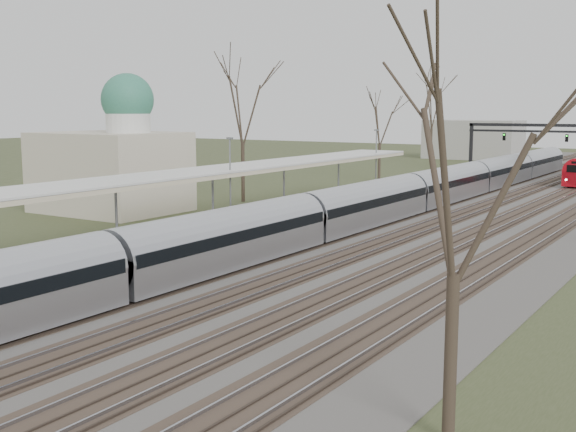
# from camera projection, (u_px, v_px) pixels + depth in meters

# --- Properties ---
(track_bed) EXTENTS (24.00, 160.00, 0.22)m
(track_bed) POSITION_uv_depth(u_px,v_px,m) (472.00, 207.00, 56.91)
(track_bed) COLOR #474442
(track_bed) RESTS_ON ground
(platform) EXTENTS (3.50, 69.00, 1.00)m
(platform) POSITION_uv_depth(u_px,v_px,m) (247.00, 220.00, 47.24)
(platform) COLOR #9E9B93
(platform) RESTS_ON ground
(canopy) EXTENTS (4.10, 50.00, 3.11)m
(canopy) POSITION_uv_depth(u_px,v_px,m) (202.00, 173.00, 42.97)
(canopy) COLOR slate
(canopy) RESTS_ON platform
(dome_building) EXTENTS (10.00, 8.00, 10.30)m
(dome_building) POSITION_uv_depth(u_px,v_px,m) (113.00, 163.00, 53.93)
(dome_building) COLOR beige
(dome_building) RESTS_ON ground
(signal_gantry) EXTENTS (21.00, 0.59, 6.08)m
(signal_gantry) POSITION_uv_depth(u_px,v_px,m) (561.00, 134.00, 81.17)
(signal_gantry) COLOR black
(signal_gantry) RESTS_ON ground
(tree_west_far) EXTENTS (5.50, 5.50, 11.33)m
(tree_west_far) POSITION_uv_depth(u_px,v_px,m) (242.00, 105.00, 59.12)
(tree_west_far) COLOR #2D231C
(tree_west_far) RESTS_ON ground
(tree_east_near) EXTENTS (4.50, 4.50, 9.27)m
(tree_east_near) POSITION_uv_depth(u_px,v_px,m) (457.00, 162.00, 15.84)
(tree_east_near) COLOR #2D231C
(tree_east_near) RESTS_ON ground
(train_near) EXTENTS (2.62, 90.21, 3.05)m
(train_near) POSITION_uv_depth(u_px,v_px,m) (409.00, 195.00, 53.09)
(train_near) COLOR #B6B9C2
(train_near) RESTS_ON ground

